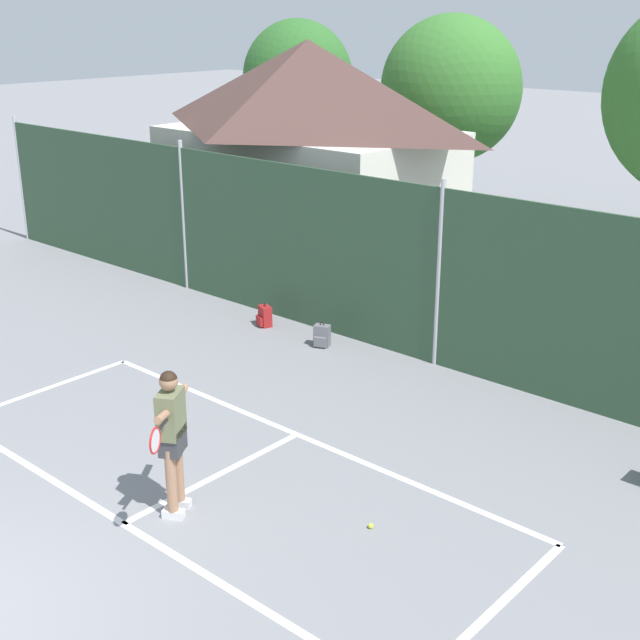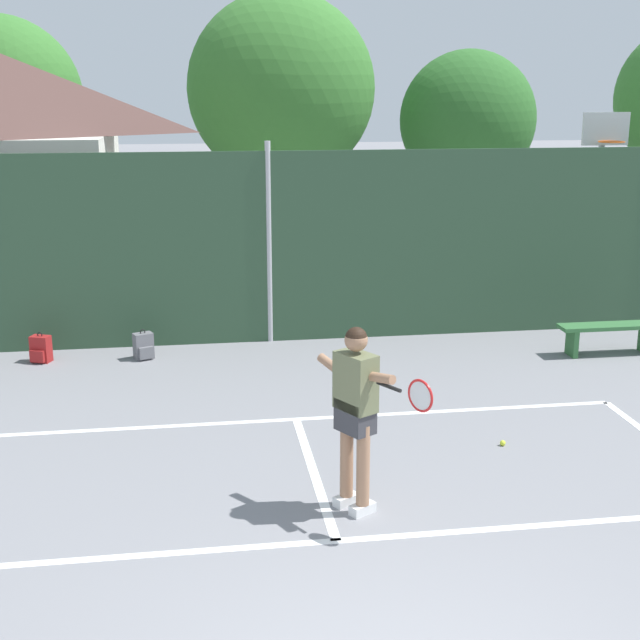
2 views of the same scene
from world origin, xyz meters
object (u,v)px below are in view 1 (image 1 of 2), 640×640
tennis_player (172,430)px  tennis_ball (371,526)px  backpack_grey (322,336)px  backpack_red (265,317)px

tennis_player → tennis_ball: size_ratio=28.10×
tennis_player → tennis_ball: (1.97, 1.29, -1.08)m
tennis_player → tennis_ball: tennis_player is taller
backpack_grey → tennis_ball: bearing=-43.1°
backpack_red → backpack_grey: (1.52, -0.07, 0.00)m
tennis_ball → backpack_red: (-5.78, 4.05, 0.16)m
backpack_red → backpack_grey: 1.53m
tennis_player → tennis_ball: 2.59m
tennis_player → backpack_grey: (-2.28, 5.27, -0.92)m
backpack_grey → tennis_player: bearing=-66.6°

